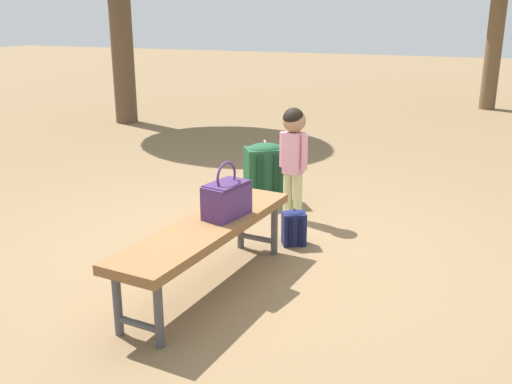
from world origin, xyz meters
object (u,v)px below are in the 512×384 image
at_px(handbag, 227,198).
at_px(backpack_large, 264,171).
at_px(backpack_small, 294,226).
at_px(park_bench, 206,232).
at_px(child_standing, 293,146).

relative_size(handbag, backpack_large, 0.62).
bearing_deg(backpack_large, backpack_small, -147.46).
height_order(park_bench, backpack_large, backpack_large).
distance_m(child_standing, backpack_large, 0.64).
xyz_separation_m(child_standing, backpack_small, (-0.55, -0.19, -0.50)).
bearing_deg(child_standing, backpack_large, 47.07).
height_order(child_standing, backpack_large, child_standing).
distance_m(park_bench, child_standing, 1.49).
xyz_separation_m(park_bench, backpack_large, (1.83, 0.29, -0.10)).
relative_size(handbag, child_standing, 0.38).
xyz_separation_m(backpack_large, backpack_small, (-0.91, -0.58, -0.15)).
bearing_deg(backpack_small, backpack_large, 32.54).
bearing_deg(backpack_large, park_bench, -171.01).
bearing_deg(backpack_small, child_standing, 19.02).
bearing_deg(park_bench, backpack_large, 8.99).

